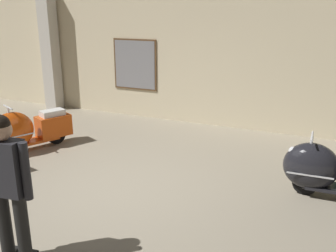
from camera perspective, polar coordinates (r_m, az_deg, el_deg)
name	(u,v)px	position (r m, az deg, el deg)	size (l,w,h in m)	color
ground_plane	(109,194)	(5.96, -8.76, -10.04)	(60.00, 60.00, 0.00)	gray
showroom_back_wall	(195,57)	(9.16, 4.07, 10.31)	(18.00, 0.63, 3.21)	beige
scooter_0	(26,130)	(7.94, -20.48, -0.53)	(1.06, 1.60, 0.95)	black
scooter_1	(329,171)	(6.10, 22.86, -6.18)	(1.56, 0.53, 0.94)	black
visitor_0	(7,181)	(4.34, -22.86, -7.64)	(0.57, 0.31, 1.71)	black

